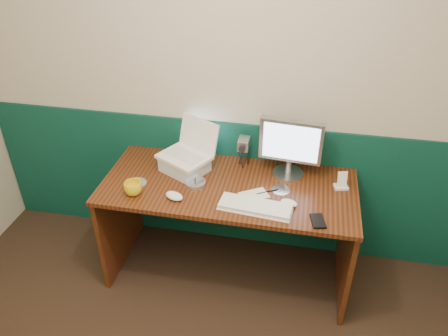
% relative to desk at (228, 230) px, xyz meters
% --- Properties ---
extents(back_wall, '(3.50, 0.04, 2.50)m').
position_rel_desk_xyz_m(back_wall, '(-0.10, 0.37, 0.88)').
color(back_wall, beige).
rests_on(back_wall, ground).
extents(wainscot, '(3.48, 0.02, 1.00)m').
position_rel_desk_xyz_m(wainscot, '(-0.10, 0.36, 0.12)').
color(wainscot, '#07342A').
rests_on(wainscot, ground).
extents(desk, '(1.60, 0.70, 0.75)m').
position_rel_desk_xyz_m(desk, '(0.00, 0.00, 0.00)').
color(desk, '#321809').
rests_on(desk, ground).
extents(laptop_riser, '(0.34, 0.33, 0.09)m').
position_rel_desk_xyz_m(laptop_riser, '(-0.31, 0.10, 0.42)').
color(laptop_riser, silver).
rests_on(laptop_riser, desk).
extents(laptop, '(0.39, 0.36, 0.26)m').
position_rel_desk_xyz_m(laptop, '(-0.31, 0.10, 0.60)').
color(laptop, white).
rests_on(laptop, laptop_riser).
extents(monitor, '(0.40, 0.15, 0.39)m').
position_rel_desk_xyz_m(monitor, '(0.36, 0.19, 0.57)').
color(monitor, '#A0A1A5').
rests_on(monitor, desk).
extents(keyboard, '(0.43, 0.18, 0.02)m').
position_rel_desk_xyz_m(keyboard, '(0.20, -0.21, 0.39)').
color(keyboard, white).
rests_on(keyboard, desk).
extents(mouse_right, '(0.12, 0.09, 0.03)m').
position_rel_desk_xyz_m(mouse_right, '(0.39, -0.14, 0.39)').
color(mouse_right, white).
rests_on(mouse_right, desk).
extents(mouse_left, '(0.14, 0.11, 0.04)m').
position_rel_desk_xyz_m(mouse_left, '(-0.29, -0.21, 0.40)').
color(mouse_left, white).
rests_on(mouse_left, desk).
extents(mug, '(0.14, 0.14, 0.09)m').
position_rel_desk_xyz_m(mug, '(-0.55, -0.21, 0.42)').
color(mug, yellow).
rests_on(mug, desk).
extents(camcorder, '(0.08, 0.12, 0.18)m').
position_rel_desk_xyz_m(camcorder, '(0.05, 0.25, 0.47)').
color(camcorder, '#A3A3A8').
rests_on(camcorder, desk).
extents(cd_spindle, '(0.13, 0.13, 0.03)m').
position_rel_desk_xyz_m(cd_spindle, '(-0.21, -0.04, 0.39)').
color(cd_spindle, silver).
rests_on(cd_spindle, desk).
extents(cd_loose_a, '(0.13, 0.13, 0.00)m').
position_rel_desk_xyz_m(cd_loose_a, '(-0.58, -0.09, 0.38)').
color(cd_loose_a, silver).
rests_on(cd_loose_a, desk).
extents(cd_loose_b, '(0.12, 0.12, 0.00)m').
position_rel_desk_xyz_m(cd_loose_b, '(0.33, 0.01, 0.38)').
color(cd_loose_b, '#B3B8C4').
rests_on(cd_loose_b, desk).
extents(pen, '(0.13, 0.08, 0.01)m').
position_rel_desk_xyz_m(pen, '(0.25, -0.03, 0.38)').
color(pen, black).
rests_on(pen, desk).
extents(papers, '(0.20, 0.18, 0.00)m').
position_rel_desk_xyz_m(papers, '(0.17, -0.08, 0.38)').
color(papers, white).
rests_on(papers, desk).
extents(dock, '(0.10, 0.08, 0.02)m').
position_rel_desk_xyz_m(dock, '(0.69, 0.10, 0.38)').
color(dock, white).
rests_on(dock, desk).
extents(music_player, '(0.06, 0.04, 0.10)m').
position_rel_desk_xyz_m(music_player, '(0.69, 0.10, 0.44)').
color(music_player, white).
rests_on(music_player, dock).
extents(pda, '(0.10, 0.14, 0.01)m').
position_rel_desk_xyz_m(pda, '(0.56, -0.26, 0.38)').
color(pda, black).
rests_on(pda, desk).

